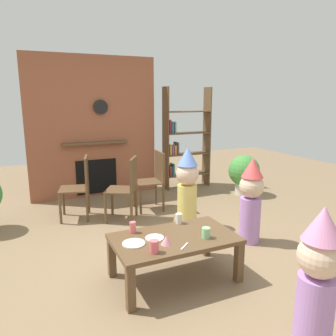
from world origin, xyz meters
The scene contains 19 objects.
ground_plane centered at (0.00, 0.00, 0.00)m, with size 12.00×12.00×0.00m, color #846B4C.
brick_fireplace_feature centered at (-0.27, 2.60, 1.19)m, with size 2.20×0.28×2.40m.
bookshelf centered at (1.38, 2.40, 0.88)m, with size 0.90×0.28×1.90m.
coffee_table centered at (-0.19, -0.50, 0.37)m, with size 1.15×0.68×0.43m.
paper_cup_near_left centered at (0.06, -0.64, 0.48)m, with size 0.08×0.08×0.10m, color #8CD18C.
paper_cup_near_right centered at (-0.52, -0.25, 0.49)m, with size 0.06×0.06×0.11m, color #E5666B.
paper_cup_center centered at (-0.01, -0.22, 0.48)m, with size 0.07×0.07×0.10m, color silver.
paper_cup_far_left centered at (-0.49, -0.72, 0.49)m, with size 0.08×0.08×0.11m, color #E5666B.
paper_plate_front centered at (-0.38, -0.46, 0.44)m, with size 0.17×0.17×0.01m, color white.
paper_plate_rear centered at (-0.59, -0.50, 0.44)m, with size 0.21×0.21×0.01m, color white.
birthday_cake_slice centered at (-0.33, -0.62, 0.47)m, with size 0.10×0.10×0.08m, color pink.
table_fork centered at (-0.20, -0.72, 0.43)m, with size 0.15×0.02×0.01m, color silver.
child_with_cone_hat centered at (0.27, -1.71, 0.55)m, with size 0.29×0.29×1.04m.
child_in_pink centered at (0.98, -0.13, 0.54)m, with size 0.28×0.28×1.03m.
child_by_the_chairs centered at (0.52, 0.60, 0.57)m, with size 0.30×0.30×1.08m.
dining_chair_left centered at (-0.71, 1.51, 0.51)m, with size 0.48×0.48×0.90m.
dining_chair_middle centered at (-0.13, 1.16, 0.51)m, with size 0.54×0.54×0.90m.
dining_chair_right centered at (0.39, 1.46, 0.51)m, with size 0.42×0.42×0.90m.
potted_plant_tall centered at (2.13, 1.50, 0.41)m, with size 0.55×0.55×0.71m.
Camera 1 is at (-1.42, -3.07, 1.71)m, focal length 34.86 mm.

